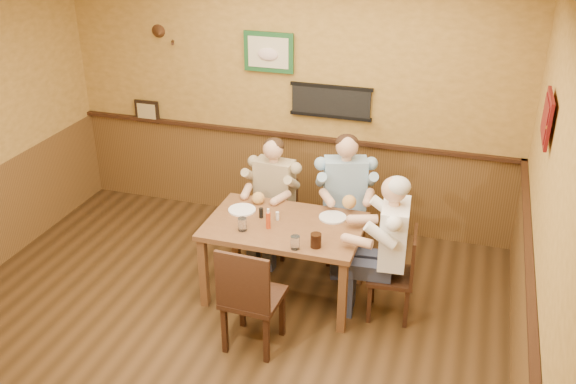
# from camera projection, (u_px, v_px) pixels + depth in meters

# --- Properties ---
(room) EXTENTS (5.02, 5.03, 2.81)m
(room) POSITION_uv_depth(u_px,v_px,m) (211.00, 159.00, 4.72)
(room) COLOR black
(room) RESTS_ON ground
(dining_table) EXTENTS (1.40, 0.90, 0.75)m
(dining_table) POSITION_uv_depth(u_px,v_px,m) (284.00, 233.00, 5.80)
(dining_table) COLOR brown
(dining_table) RESTS_ON ground
(chair_back_left) EXTENTS (0.40, 0.40, 0.80)m
(chair_back_left) POSITION_uv_depth(u_px,v_px,m) (275.00, 217.00, 6.61)
(chair_back_left) COLOR #341D10
(chair_back_left) RESTS_ON ground
(chair_back_right) EXTENTS (0.50, 0.50, 0.86)m
(chair_back_right) POSITION_uv_depth(u_px,v_px,m) (344.00, 221.00, 6.48)
(chair_back_right) COLOR #341D10
(chair_back_right) RESTS_ON ground
(chair_right_end) EXTENTS (0.42, 0.42, 0.85)m
(chair_right_end) POSITION_uv_depth(u_px,v_px,m) (391.00, 274.00, 5.62)
(chair_right_end) COLOR #341D10
(chair_right_end) RESTS_ON ground
(chair_near_side) EXTENTS (0.47, 0.47, 0.98)m
(chair_near_side) POSITION_uv_depth(u_px,v_px,m) (253.00, 295.00, 5.22)
(chair_near_side) COLOR #341D10
(chair_near_side) RESTS_ON ground
(diner_tan_shirt) EXTENTS (0.57, 0.57, 1.14)m
(diner_tan_shirt) POSITION_uv_depth(u_px,v_px,m) (275.00, 203.00, 6.54)
(diner_tan_shirt) COLOR tan
(diner_tan_shirt) RESTS_ON ground
(diner_blue_polo) EXTENTS (0.71, 0.71, 1.22)m
(diner_blue_polo) POSITION_uv_depth(u_px,v_px,m) (344.00, 205.00, 6.40)
(diner_blue_polo) COLOR #88ADCD
(diner_blue_polo) RESTS_ON ground
(diner_white_elder) EXTENTS (0.61, 0.61, 1.22)m
(diner_white_elder) POSITION_uv_depth(u_px,v_px,m) (392.00, 256.00, 5.54)
(diner_white_elder) COLOR white
(diner_white_elder) RESTS_ON ground
(water_glass_left) EXTENTS (0.09, 0.09, 0.12)m
(water_glass_left) POSITION_uv_depth(u_px,v_px,m) (242.00, 224.00, 5.63)
(water_glass_left) COLOR white
(water_glass_left) RESTS_ON dining_table
(water_glass_mid) EXTENTS (0.09, 0.09, 0.12)m
(water_glass_mid) POSITION_uv_depth(u_px,v_px,m) (295.00, 243.00, 5.35)
(water_glass_mid) COLOR white
(water_glass_mid) RESTS_ON dining_table
(cola_tumbler) EXTENTS (0.12, 0.12, 0.12)m
(cola_tumbler) POSITION_uv_depth(u_px,v_px,m) (316.00, 240.00, 5.38)
(cola_tumbler) COLOR black
(cola_tumbler) RESTS_ON dining_table
(hot_sauce_bottle) EXTENTS (0.05, 0.05, 0.17)m
(hot_sauce_bottle) POSITION_uv_depth(u_px,v_px,m) (268.00, 219.00, 5.65)
(hot_sauce_bottle) COLOR #B43713
(hot_sauce_bottle) RESTS_ON dining_table
(salt_shaker) EXTENTS (0.04, 0.04, 0.08)m
(salt_shaker) POSITION_uv_depth(u_px,v_px,m) (277.00, 216.00, 5.81)
(salt_shaker) COLOR silver
(salt_shaker) RESTS_ON dining_table
(pepper_shaker) EXTENTS (0.05, 0.05, 0.10)m
(pepper_shaker) POSITION_uv_depth(u_px,v_px,m) (261.00, 213.00, 5.85)
(pepper_shaker) COLOR black
(pepper_shaker) RESTS_ON dining_table
(plate_far_left) EXTENTS (0.34, 0.34, 0.02)m
(plate_far_left) POSITION_uv_depth(u_px,v_px,m) (242.00, 210.00, 5.99)
(plate_far_left) COLOR white
(plate_far_left) RESTS_ON dining_table
(plate_far_right) EXTENTS (0.31, 0.31, 0.02)m
(plate_far_right) POSITION_uv_depth(u_px,v_px,m) (333.00, 217.00, 5.86)
(plate_far_right) COLOR silver
(plate_far_right) RESTS_ON dining_table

